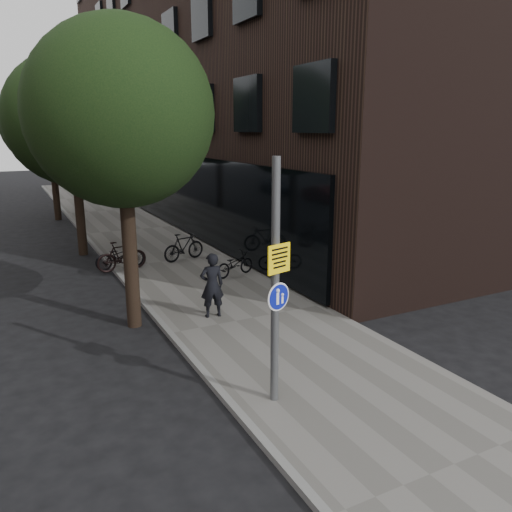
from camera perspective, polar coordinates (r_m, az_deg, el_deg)
ground at (r=10.59m, az=6.78°, el=-13.71°), size 120.00×120.00×0.00m
sidewalk at (r=19.19m, az=-9.36°, el=-0.65°), size 4.50×60.00×0.12m
curb_edge at (r=18.66m, az=-15.94°, el=-1.43°), size 0.15×60.00×0.13m
building_right_dark_brick at (r=33.00m, az=-2.32°, el=21.36°), size 12.00×40.00×18.00m
street_tree_near at (r=12.65m, az=-14.92°, el=14.55°), size 4.40×4.40×7.50m
street_tree_mid at (r=21.03m, az=-20.13°, el=13.91°), size 5.00×5.00×7.80m
street_tree_far at (r=29.97m, az=-22.45°, el=13.59°), size 5.00×5.00×7.80m
signpost at (r=8.68m, az=2.20°, el=-3.19°), size 0.50×0.17×4.41m
pedestrian at (r=13.13m, az=-5.06°, el=-3.34°), size 0.68×0.48×1.73m
parked_bike_facade_near at (r=16.85m, az=-2.44°, el=-0.91°), size 1.66×0.97×0.82m
parked_bike_facade_far at (r=19.00m, az=-8.25°, el=1.06°), size 1.81×0.92×1.05m
parked_bike_curb_near at (r=18.36m, az=-15.30°, el=0.01°), size 1.78×0.72×0.92m
parked_bike_curb_far at (r=18.04m, az=-15.10°, el=0.01°), size 1.81×0.71×1.06m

